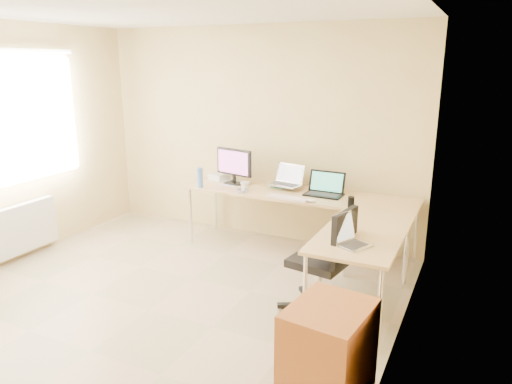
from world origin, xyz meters
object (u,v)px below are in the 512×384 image
at_px(laptop_center, 286,175).
at_px(desk_main, 298,223).
at_px(keyboard, 288,198).
at_px(laptop_black, 324,184).
at_px(water_bottle, 200,178).
at_px(office_chair, 319,258).
at_px(desk_fan, 230,168).
at_px(desk_return, 360,271).
at_px(cabinet, 328,363).
at_px(laptop_return, 353,234).
at_px(monitor, 234,166).
at_px(mug, 245,186).

bearing_deg(laptop_center, desk_main, -12.94).
bearing_deg(laptop_center, keyboard, -52.37).
distance_m(laptop_black, water_bottle, 1.45).
bearing_deg(laptop_black, laptop_center, 172.84).
bearing_deg(office_chair, keyboard, 135.89).
height_order(laptop_black, desk_fan, desk_fan).
height_order(desk_main, keyboard, keyboard).
distance_m(desk_return, cabinet, 1.42).
relative_size(laptop_return, cabinet, 0.39).
bearing_deg(cabinet, laptop_return, 105.04).
distance_m(desk_return, laptop_center, 1.68).
bearing_deg(laptop_return, monitor, 77.64).
bearing_deg(laptop_black, desk_main, -175.87).
bearing_deg(cabinet, laptop_black, 115.91).
height_order(monitor, laptop_center, monitor).
distance_m(monitor, cabinet, 3.19).
distance_m(desk_fan, laptop_return, 2.49).
xyz_separation_m(monitor, laptop_return, (1.82, -1.37, -0.12)).
bearing_deg(keyboard, desk_main, 91.84).
relative_size(desk_main, keyboard, 5.72).
height_order(laptop_black, keyboard, laptop_black).
distance_m(monitor, office_chair, 1.97).
xyz_separation_m(desk_return, monitor, (-1.82, 1.03, 0.58)).
xyz_separation_m(desk_return, laptop_black, (-0.68, 1.01, 0.50)).
relative_size(laptop_center, office_chair, 0.38).
xyz_separation_m(laptop_center, desk_fan, (-0.80, 0.10, -0.01)).
height_order(laptop_center, office_chair, laptop_center).
distance_m(laptop_black, office_chair, 1.29).
distance_m(desk_main, mug, 0.75).
bearing_deg(keyboard, laptop_center, 119.29).
bearing_deg(laptop_black, cabinet, -69.31).
bearing_deg(mug, cabinet, -52.51).
xyz_separation_m(office_chair, cabinet, (0.48, -1.24, -0.14)).
distance_m(water_bottle, laptop_return, 2.34).
bearing_deg(desk_return, laptop_center, 137.05).
xyz_separation_m(desk_fan, cabinet, (2.12, -2.61, -0.53)).
distance_m(laptop_center, water_bottle, 1.01).
xyz_separation_m(keyboard, laptop_return, (0.98, -1.04, 0.09)).
distance_m(desk_return, laptop_return, 0.57).
bearing_deg(desk_main, laptop_center, 155.48).
bearing_deg(office_chair, mug, 150.31).
xyz_separation_m(laptop_center, office_chair, (0.84, -1.26, -0.39)).
bearing_deg(mug, laptop_return, -36.64).
xyz_separation_m(mug, laptop_return, (1.57, -1.17, 0.05)).
height_order(desk_fan, cabinet, desk_fan).
bearing_deg(desk_fan, mug, -46.98).
bearing_deg(laptop_return, keyboard, 67.78).
bearing_deg(cabinet, keyboard, 125.08).
bearing_deg(laptop_black, desk_return, -54.25).
relative_size(desk_return, desk_fan, 4.15).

